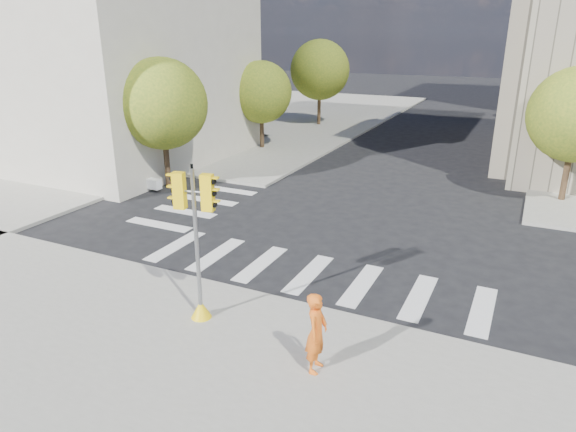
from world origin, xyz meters
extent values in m
plane|color=black|center=(0.00, 0.00, 0.00)|extent=(160.00, 160.00, 0.00)
cube|color=gray|center=(-20.00, 26.00, 0.07)|extent=(28.00, 40.00, 0.15)
cube|color=beige|center=(-20.00, 8.00, 6.00)|extent=(18.00, 14.00, 12.00)
cylinder|color=#382616|center=(-10.50, 4.00, 1.22)|extent=(0.28, 0.28, 2.45)
sphere|color=#47651D|center=(-10.50, 4.00, 4.21)|extent=(4.40, 4.40, 4.40)
cylinder|color=#382616|center=(-10.50, 14.00, 1.08)|extent=(0.28, 0.28, 2.17)
sphere|color=#47651D|center=(-10.50, 14.00, 3.77)|extent=(4.00, 4.00, 4.00)
cylinder|color=#382616|center=(-10.50, 24.00, 1.31)|extent=(0.28, 0.28, 2.62)
sphere|color=#47651D|center=(-10.50, 24.00, 4.54)|extent=(4.80, 4.80, 4.80)
cylinder|color=#382616|center=(7.50, 10.00, 1.19)|extent=(0.28, 0.28, 2.38)
cylinder|color=#382616|center=(7.50, 22.00, 1.26)|extent=(0.28, 0.28, 2.52)
sphere|color=#47651D|center=(7.50, 22.00, 4.36)|extent=(4.60, 4.60, 4.60)
cylinder|color=#382616|center=(7.50, 34.00, 1.14)|extent=(0.28, 0.28, 2.27)
sphere|color=#47651D|center=(7.50, 34.00, 3.88)|extent=(4.00, 4.00, 4.00)
cylinder|color=black|center=(8.00, 28.00, 4.15)|extent=(0.12, 0.12, 8.00)
cone|color=yellow|center=(-1.59, -5.97, 0.40)|extent=(0.56, 0.56, 0.50)
cylinder|color=gray|center=(-1.59, -5.97, 2.25)|extent=(0.11, 0.11, 4.20)
cylinder|color=black|center=(-1.59, -5.97, 4.40)|extent=(0.07, 0.07, 0.12)
cylinder|color=gray|center=(-1.59, -5.97, 3.75)|extent=(0.89, 0.24, 0.06)
cube|color=yellow|center=(-1.96, -6.05, 3.75)|extent=(0.34, 0.28, 0.95)
cube|color=yellow|center=(-1.21, -5.89, 3.75)|extent=(0.34, 0.28, 0.95)
imported|color=orange|center=(2.13, -6.73, 1.12)|extent=(0.53, 0.75, 1.95)
cube|color=silver|center=(-13.34, 3.29, 0.40)|extent=(6.01, 0.80, 0.50)
camera|label=1|loc=(5.87, -16.00, 7.53)|focal=32.00mm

